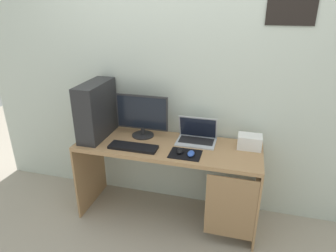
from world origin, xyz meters
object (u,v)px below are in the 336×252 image
at_px(monitor, 142,116).
at_px(projector, 250,142).
at_px(laptop, 197,137).
at_px(keyboard, 133,147).
at_px(pc_tower, 96,110).
at_px(mouse_left, 180,151).
at_px(mouse_right, 191,154).

bearing_deg(monitor, projector, 0.49).
distance_m(laptop, projector, 0.46).
bearing_deg(projector, laptop, 178.87).
relative_size(laptop, keyboard, 0.82).
distance_m(pc_tower, mouse_left, 0.86).
height_order(projector, mouse_right, projector).
distance_m(monitor, mouse_left, 0.51).
bearing_deg(mouse_left, pc_tower, 170.27).
distance_m(pc_tower, mouse_right, 0.95).
relative_size(pc_tower, keyboard, 1.21).
bearing_deg(keyboard, pc_tower, 158.51).
distance_m(laptop, mouse_right, 0.28).
relative_size(pc_tower, projector, 2.54).
xyz_separation_m(monitor, projector, (0.96, 0.01, -0.14)).
distance_m(pc_tower, laptop, 0.94).
bearing_deg(laptop, projector, -1.13).
bearing_deg(pc_tower, monitor, 13.72).
height_order(projector, mouse_left, projector).
height_order(monitor, mouse_right, monitor).
bearing_deg(mouse_left, monitor, 150.19).
bearing_deg(monitor, keyboard, -88.80).
xyz_separation_m(laptop, keyboard, (-0.50, -0.27, -0.03)).
bearing_deg(keyboard, mouse_right, -0.57).
bearing_deg(mouse_right, pc_tower, 169.74).
xyz_separation_m(pc_tower, keyboard, (0.41, -0.16, -0.24)).
distance_m(mouse_left, mouse_right, 0.10).
bearing_deg(pc_tower, keyboard, -21.49).
distance_m(monitor, keyboard, 0.32).
xyz_separation_m(monitor, keyboard, (0.01, -0.26, -0.19)).
xyz_separation_m(pc_tower, mouse_right, (0.91, -0.16, -0.23)).
distance_m(pc_tower, monitor, 0.42).
xyz_separation_m(keyboard, mouse_right, (0.50, -0.00, 0.01)).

